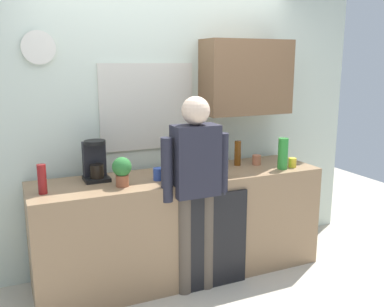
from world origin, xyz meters
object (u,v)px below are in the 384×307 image
coffee_maker (95,162)px  mixing_bowl (213,163)px  bottle_amber_beer (238,153)px  bottle_olive_oil (215,163)px  bottle_clear_soda (283,154)px  bottle_red_vinegar (42,179)px  cup_blue_mug (158,174)px  bottle_green_wine (200,162)px  potted_plant (122,170)px  person_at_sink (196,179)px  cup_terracotta_mug (257,160)px  cup_yellow_cup (292,163)px

coffee_maker → mixing_bowl: (1.05, -0.04, -0.11)m
bottle_amber_beer → bottle_olive_oil: bearing=-143.2°
bottle_clear_soda → bottle_amber_beer: (-0.30, 0.28, -0.03)m
bottle_red_vinegar → cup_blue_mug: bearing=0.0°
bottle_green_wine → bottle_red_vinegar: size_ratio=1.36×
potted_plant → person_at_sink: person_at_sink is taller
bottle_olive_oil → cup_blue_mug: 0.47m
person_at_sink → cup_terracotta_mug: bearing=18.1°
bottle_green_wine → bottle_olive_oil: 0.15m
bottle_clear_soda → potted_plant: size_ratio=1.22×
cup_blue_mug → bottle_amber_beer: bearing=11.5°
cup_blue_mug → mixing_bowl: bearing=16.8°
bottle_amber_beer → mixing_bowl: size_ratio=1.05×
bottle_amber_beer → cup_terracotta_mug: size_ratio=2.50×
bottle_green_wine → cup_terracotta_mug: 0.76m
mixing_bowl → person_at_sink: bearing=-131.9°
cup_yellow_cup → bottle_olive_oil: bearing=-178.3°
bottle_red_vinegar → bottle_green_wine: bearing=-6.7°
cup_yellow_cup → person_at_sink: 1.04m
bottle_olive_oil → bottle_red_vinegar: bearing=174.9°
coffee_maker → mixing_bowl: size_ratio=1.50×
coffee_maker → cup_terracotta_mug: 1.48m
person_at_sink → cup_blue_mug: bearing=129.8°
bottle_amber_beer → potted_plant: same height
bottle_olive_oil → potted_plant: size_ratio=1.09×
bottle_clear_soda → bottle_olive_oil: bearing=-179.2°
bottle_green_wine → bottle_red_vinegar: bearing=173.3°
bottle_red_vinegar → potted_plant: (0.58, -0.05, 0.02)m
bottle_olive_oil → potted_plant: (-0.76, 0.07, 0.01)m
coffee_maker → potted_plant: 0.31m
coffee_maker → bottle_green_wine: 0.85m
bottle_red_vinegar → cup_blue_mug: (0.89, 0.00, -0.06)m
cup_yellow_cup → cup_terracotta_mug: bearing=138.9°
coffee_maker → cup_yellow_cup: 1.75m
cup_blue_mug → cup_terracotta_mug: bearing=6.7°
bottle_amber_beer → bottle_olive_oil: (-0.39, -0.29, 0.01)m
bottle_red_vinegar → bottle_olive_oil: bearing=-5.1°
bottle_amber_beer → cup_blue_mug: size_ratio=2.30×
bottle_amber_beer → cup_blue_mug: (-0.84, -0.17, -0.06)m
cup_yellow_cup → cup_blue_mug: size_ratio=0.85×
bottle_olive_oil → cup_blue_mug: bearing=165.1°
bottle_green_wine → mixing_bowl: 0.44m
cup_terracotta_mug → bottle_red_vinegar: bearing=-176.4°
bottle_clear_soda → cup_yellow_cup: bottle_clear_soda is taller
cup_terracotta_mug → mixing_bowl: size_ratio=0.42×
coffee_maker → bottle_green_wine: bearing=-24.9°
mixing_bowl → cup_yellow_cup: bearing=-22.4°
bottle_green_wine → bottle_olive_oil: size_ratio=1.20×
bottle_olive_oil → bottle_clear_soda: bearing=0.8°
cup_terracotta_mug → mixing_bowl: (-0.42, 0.06, -0.01)m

